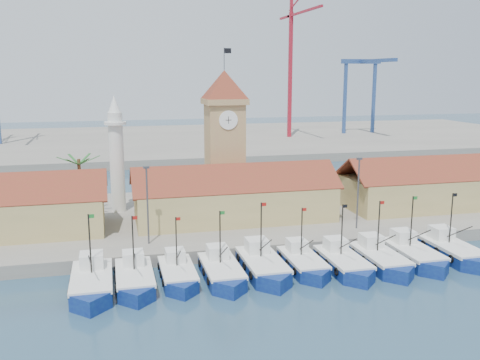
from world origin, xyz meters
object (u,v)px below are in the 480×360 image
object	(u,v)px
boat_5	(304,264)
clock_tower	(225,137)
minaret	(117,154)
boat_0	(92,285)

from	to	relation	value
boat_5	clock_tower	bearing A→B (deg)	99.23
minaret	boat_5	bearing A→B (deg)	-52.92
boat_0	clock_tower	distance (m)	31.68
clock_tower	minaret	xyz separation A→B (m)	(-15.00, 2.00, -2.23)
boat_5	clock_tower	xyz separation A→B (m)	(-3.69, 22.73, 11.23)
boat_5	clock_tower	world-z (taller)	clock_tower
minaret	boat_0	bearing A→B (deg)	-97.04
boat_5	minaret	distance (m)	32.28
boat_0	minaret	size ratio (longest dim) A/B	0.65
clock_tower	minaret	distance (m)	15.30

